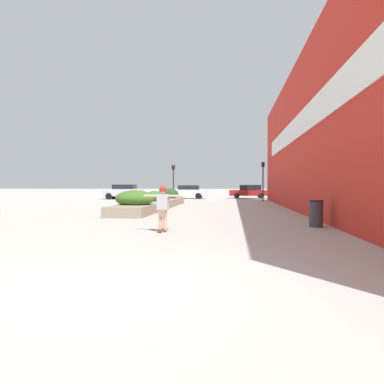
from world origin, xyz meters
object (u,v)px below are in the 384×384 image
Objects in this scene: trash_bin at (316,214)px; car_rightmost at (123,191)px; car_center_left at (249,191)px; skateboard at (163,230)px; traffic_light_right at (263,175)px; skateboarder at (163,203)px; traffic_light_left at (173,176)px; car_center_right at (335,192)px; car_leftmost at (188,192)px.

car_rightmost reaches higher than trash_bin.
car_center_left is at bearing 92.12° from trash_bin.
traffic_light_right is at bearing 86.87° from skateboard.
skateboarder is 0.31× the size of car_center_left.
car_rightmost is 1.14× the size of traffic_light_right.
traffic_light_right is (0.93, -7.60, 1.66)m from car_center_left.
skateboard is at bearing -81.77° from traffic_light_left.
traffic_light_right reaches higher than car_center_left.
car_center_left is 1.06× the size of car_rightmost.
car_rightmost is (-9.24, 26.72, 0.75)m from skateboard.
trash_bin is (5.06, 1.95, 0.40)m from skateboard.
trash_bin is 25.12m from car_center_right.
trash_bin is 0.23× the size of car_center_right.
trash_bin is 0.23× the size of car_rightmost.
skateboarder is 28.72m from car_center_right.
car_center_left reaches higher than skateboarder.
car_center_right is 1.22× the size of traffic_light_left.
trash_bin is at bearing -89.63° from traffic_light_right.
traffic_light_right is at bearing 3.87° from traffic_light_left.
trash_bin is at bearing 29.95° from skateboarder.
traffic_light_right is at bearing -103.98° from car_rightmost.
car_center_right is at bearing 74.06° from skateboarder.
trash_bin is 0.23× the size of car_leftmost.
car_rightmost reaches higher than car_leftmost.
car_center_left is 7.84m from traffic_light_right.
skateboard is 28.73m from car_center_right.
traffic_light_left is (-15.32, -3.44, 1.52)m from car_center_right.
traffic_light_right is (4.92, 23.20, 1.53)m from skateboarder.
car_center_right reaches higher than trash_bin.
car_center_left reaches higher than car_leftmost.
skateboarder is 22.92m from traffic_light_left.
traffic_light_right is at bearing -173.03° from car_center_left.
car_leftmost is at bearing 104.15° from skateboarder.
traffic_light_right is (-0.14, 21.24, 1.97)m from trash_bin.
car_rightmost is (-21.28, 0.64, 0.04)m from car_center_right.
skateboard is at bearing 155.21° from car_center_right.
car_center_right is at bearing -120.38° from car_center_left.
car_center_left is 13.84m from car_rightmost.
car_leftmost is at bearing -70.93° from car_rightmost.
car_center_right is at bearing -91.73° from car_rightmost.
skateboarder is 5.44m from trash_bin.
car_rightmost reaches higher than skateboarder.
car_center_left is (6.68, 1.81, 0.00)m from car_leftmost.
car_center_left is (-1.07, 28.84, 0.31)m from trash_bin.
skateboard is 22.98m from traffic_light_left.
car_center_right is 1.01× the size of car_rightmost.
car_leftmost is at bearing 78.84° from car_center_right.
car_center_left is at bearing 59.62° from car_center_right.
traffic_light_right is at bearing 90.37° from trash_bin.
car_rightmost is 1.22× the size of traffic_light_left.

